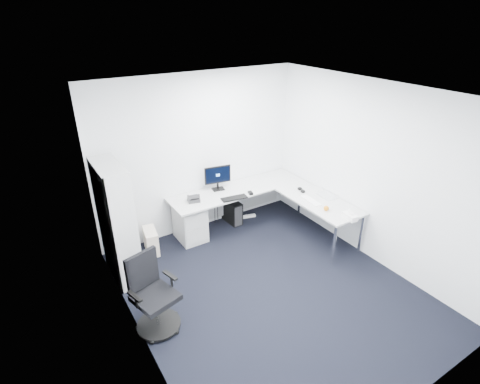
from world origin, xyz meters
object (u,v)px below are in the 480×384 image
l_desk (249,215)px  task_chair (155,296)px  bookshelf (117,223)px  laptop (328,190)px  monitor (218,178)px

l_desk → task_chair: (-2.13, -1.22, 0.14)m
l_desk → bookshelf: 2.24m
bookshelf → laptop: 3.37m
bookshelf → monitor: (1.86, 0.45, 0.07)m
l_desk → monitor: monitor is taller
bookshelf → task_chair: (0.04, -1.27, -0.37)m
bookshelf → laptop: (3.28, -0.74, -0.03)m
monitor → laptop: 1.86m
bookshelf → monitor: bookshelf is taller
bookshelf → laptop: size_ratio=5.25×
l_desk → task_chair: 2.46m
l_desk → laptop: (1.11, -0.69, 0.48)m
l_desk → bookshelf: (-2.17, 0.05, 0.51)m
l_desk → monitor: 0.83m
bookshelf → laptop: bookshelf is taller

